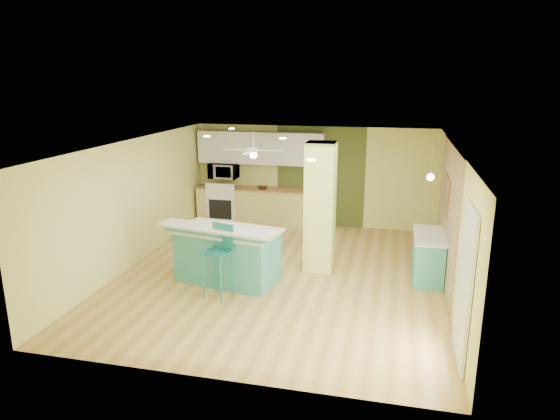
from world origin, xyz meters
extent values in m
cube|color=#A87E3A|center=(0.00, 0.00, -0.01)|extent=(6.00, 7.00, 0.01)
cube|color=white|center=(0.00, 0.00, 2.50)|extent=(6.00, 7.00, 0.01)
cube|color=#D6D472|center=(0.00, 3.50, 1.25)|extent=(6.00, 0.01, 2.50)
cube|color=#D6D472|center=(0.00, -3.50, 1.25)|extent=(6.00, 0.01, 2.50)
cube|color=#D6D472|center=(-3.00, 0.00, 1.25)|extent=(0.01, 7.00, 2.50)
cube|color=#D6D472|center=(3.00, 0.00, 1.25)|extent=(0.01, 7.00, 2.50)
cube|color=#8B6F4F|center=(2.99, 0.60, 1.25)|extent=(0.02, 3.40, 2.50)
cube|color=#475221|center=(0.20, 3.49, 1.25)|extent=(2.20, 0.02, 2.50)
cube|color=silver|center=(0.20, 3.46, 1.00)|extent=(0.82, 0.05, 2.00)
cube|color=silver|center=(2.97, -2.30, 1.05)|extent=(0.04, 1.08, 2.10)
cube|color=#CDE067|center=(0.65, 0.50, 1.25)|extent=(0.55, 0.55, 2.50)
cube|color=tan|center=(-1.30, 3.20, 0.45)|extent=(3.20, 0.60, 0.90)
cube|color=#A26A37|center=(-1.30, 3.20, 0.92)|extent=(3.25, 0.63, 0.04)
cube|color=white|center=(-2.25, 3.20, 0.45)|extent=(0.76, 0.64, 0.90)
cube|color=black|center=(-2.25, 2.87, 0.42)|extent=(0.59, 0.02, 0.50)
cube|color=white|center=(-2.25, 2.90, 0.99)|extent=(0.76, 0.06, 0.18)
cube|color=silver|center=(-1.30, 3.32, 1.95)|extent=(3.20, 0.34, 0.80)
imported|color=silver|center=(-2.25, 3.20, 1.35)|extent=(0.70, 0.48, 0.39)
cylinder|color=white|center=(-1.10, 2.00, 2.30)|extent=(0.03, 0.03, 0.40)
cylinder|color=white|center=(-1.10, 2.00, 2.10)|extent=(0.24, 0.24, 0.10)
sphere|color=white|center=(-1.10, 2.00, 1.98)|extent=(0.18, 0.18, 0.18)
cylinder|color=silver|center=(2.65, 0.75, 2.19)|extent=(0.01, 0.01, 0.62)
sphere|color=white|center=(2.65, 0.75, 1.88)|extent=(0.14, 0.14, 0.14)
cube|color=brown|center=(2.96, 0.80, 1.55)|extent=(0.03, 0.90, 0.70)
cube|color=teal|center=(-0.89, -0.48, 0.47)|extent=(1.90, 1.19, 0.94)
cube|color=beige|center=(-0.89, -0.48, 0.97)|extent=(2.03, 1.31, 0.05)
cube|color=teal|center=(-0.97, -0.89, 1.06)|extent=(2.00, 0.50, 0.14)
cube|color=beige|center=(-0.97, -0.89, 1.12)|extent=(2.18, 0.81, 0.04)
cylinder|color=teal|center=(-1.05, -1.29, 0.40)|extent=(0.03, 0.03, 0.79)
cylinder|color=teal|center=(-0.71, -1.39, 0.40)|extent=(0.03, 0.03, 0.79)
cylinder|color=teal|center=(-0.96, -0.96, 0.40)|extent=(0.03, 0.03, 0.79)
cylinder|color=teal|center=(-0.62, -1.05, 0.40)|extent=(0.03, 0.03, 0.79)
cube|color=teal|center=(-0.84, -1.17, 0.81)|extent=(0.51, 0.51, 0.03)
cube|color=teal|center=(-0.79, -0.99, 1.04)|extent=(0.41, 0.14, 0.44)
cube|color=teal|center=(2.70, 0.52, 0.41)|extent=(0.52, 1.26, 0.81)
cube|color=white|center=(2.70, 0.52, 0.83)|extent=(0.56, 1.32, 0.04)
imported|color=#3A2117|center=(-1.21, 3.16, 0.97)|extent=(0.27, 0.27, 0.06)
cylinder|color=yellow|center=(-1.27, -0.63, 1.07)|extent=(0.13, 0.13, 0.16)
camera|label=1|loc=(2.01, -8.66, 3.66)|focal=32.00mm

